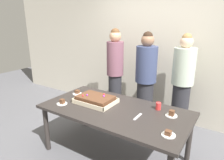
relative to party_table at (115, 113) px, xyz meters
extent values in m
plane|color=#5B5B60|center=(0.00, 0.00, -0.67)|extent=(12.00, 12.00, 0.00)
cube|color=beige|center=(0.00, 1.60, 0.83)|extent=(8.00, 0.12, 3.00)
cube|color=#2D2826|center=(0.00, 0.00, 0.05)|extent=(2.02, 1.03, 0.04)
cylinder|color=#2D2826|center=(-0.93, -0.44, -0.32)|extent=(0.07, 0.07, 0.70)
cylinder|color=#2D2826|center=(-0.93, 0.44, -0.32)|extent=(0.07, 0.07, 0.70)
cylinder|color=#2D2826|center=(0.93, 0.44, -0.32)|extent=(0.07, 0.07, 0.70)
cube|color=beige|center=(-0.35, 0.03, 0.08)|extent=(0.58, 0.41, 0.01)
cube|color=beige|center=(-0.35, -0.17, 0.11)|extent=(0.58, 0.01, 0.05)
cube|color=beige|center=(-0.35, 0.23, 0.11)|extent=(0.58, 0.01, 0.05)
cube|color=beige|center=(-0.64, 0.03, 0.11)|extent=(0.01, 0.41, 0.05)
cube|color=beige|center=(-0.07, 0.03, 0.11)|extent=(0.01, 0.41, 0.05)
cube|color=brown|center=(-0.35, 0.03, 0.13)|extent=(0.51, 0.34, 0.09)
sphere|color=red|center=(-0.27, 0.14, 0.18)|extent=(0.03, 0.03, 0.03)
sphere|color=purple|center=(-0.24, 0.08, 0.18)|extent=(0.03, 0.03, 0.03)
sphere|color=red|center=(-0.50, -0.07, 0.18)|extent=(0.03, 0.03, 0.03)
sphere|color=purple|center=(-0.47, -0.02, 0.18)|extent=(0.03, 0.03, 0.03)
cylinder|color=white|center=(-0.82, 0.14, 0.08)|extent=(0.15, 0.15, 0.01)
cube|color=brown|center=(-0.82, 0.15, 0.11)|extent=(0.07, 0.06, 0.05)
cylinder|color=white|center=(-0.72, -0.28, 0.08)|extent=(0.15, 0.15, 0.01)
cube|color=brown|center=(-0.71, -0.28, 0.12)|extent=(0.06, 0.05, 0.07)
cylinder|color=white|center=(0.72, 0.21, 0.08)|extent=(0.15, 0.15, 0.01)
cube|color=brown|center=(0.72, 0.21, 0.12)|extent=(0.06, 0.06, 0.07)
cylinder|color=white|center=(0.83, -0.25, 0.08)|extent=(0.15, 0.15, 0.01)
cube|color=brown|center=(0.83, -0.26, 0.11)|extent=(0.06, 0.06, 0.05)
cylinder|color=red|center=(0.51, 0.30, 0.12)|extent=(0.07, 0.07, 0.10)
cube|color=silver|center=(0.37, -0.05, 0.08)|extent=(0.03, 0.20, 0.01)
cylinder|color=#28282D|center=(0.59, 1.17, -0.23)|extent=(0.29, 0.29, 0.89)
cylinder|color=#B7C6B2|center=(0.59, 1.17, 0.52)|extent=(0.36, 0.36, 0.60)
sphere|color=beige|center=(0.59, 1.17, 0.91)|extent=(0.20, 0.20, 0.20)
sphere|color=olive|center=(0.59, 1.17, 0.97)|extent=(0.16, 0.16, 0.16)
cylinder|color=#28282D|center=(-0.63, 1.01, -0.22)|extent=(0.25, 0.25, 0.90)
cylinder|color=#7A4C5B|center=(-0.63, 1.01, 0.54)|extent=(0.32, 0.32, 0.63)
sphere|color=tan|center=(-0.63, 1.01, 0.95)|extent=(0.21, 0.21, 0.21)
sphere|color=brown|center=(-0.63, 1.01, 1.01)|extent=(0.17, 0.17, 0.17)
cylinder|color=#28282D|center=(-0.01, 1.04, -0.24)|extent=(0.30, 0.30, 0.86)
cylinder|color=#384266|center=(-0.01, 1.04, 0.50)|extent=(0.37, 0.37, 0.63)
sphere|color=#8C664C|center=(-0.01, 1.04, 0.91)|extent=(0.22, 0.22, 0.22)
sphere|color=black|center=(-0.01, 1.04, 0.97)|extent=(0.17, 0.17, 0.17)
camera|label=1|loc=(1.35, -2.13, 1.25)|focal=32.23mm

